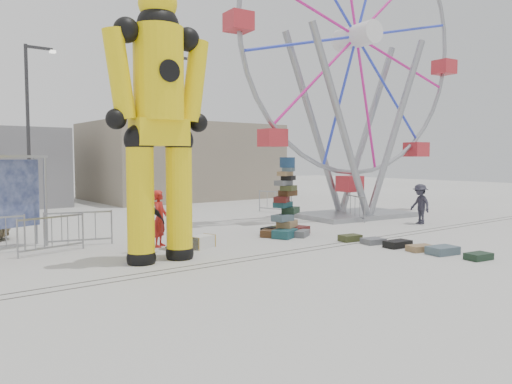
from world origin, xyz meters
TOP-DOWN VIEW (x-y plane):
  - ground at (0.00, 0.00)m, footprint 90.00×90.00m
  - track_line_near at (0.00, 0.60)m, footprint 40.00×0.04m
  - track_line_far at (0.00, 1.00)m, footprint 40.00×0.04m
  - building_right at (7.00, 20.00)m, footprint 12.00×8.00m
  - lamp_post_right at (3.09, 13.00)m, footprint 1.41×0.25m
  - lamp_post_left at (-3.91, 15.00)m, footprint 1.41×0.25m
  - suitcase_tower at (1.69, 3.28)m, footprint 2.12×1.84m
  - crash_test_dummy at (-3.88, 2.00)m, footprint 2.97×1.31m
  - ferris_wheel at (7.86, 5.45)m, footprint 12.59×3.63m
  - steamer_trunk at (-1.99, 3.00)m, footprint 0.91×0.69m
  - row_case_0 at (2.57, 1.03)m, footprint 0.76×0.57m
  - row_case_1 at (2.75, 0.22)m, footprint 0.76×0.67m
  - row_case_2 at (2.85, -0.65)m, footprint 0.89×0.56m
  - row_case_3 at (2.85, -1.45)m, footprint 0.85×0.64m
  - row_case_4 at (2.94, -2.13)m, footprint 0.94×0.72m
  - row_case_5 at (3.02, -3.15)m, footprint 0.78×0.56m
  - barricade_dummy_b at (-5.86, 4.94)m, footprint 1.97×0.55m
  - barricade_dummy_c at (-4.83, 5.70)m, footprint 1.95×0.64m
  - barricade_wheel_front at (7.03, 4.69)m, footprint 0.93×1.86m
  - barricade_wheel_back at (6.15, 9.16)m, footprint 0.55×1.97m
  - pedestrian_red at (-2.90, 3.98)m, footprint 0.76×0.75m
  - pedestrian_green at (-2.64, 3.29)m, footprint 1.00×0.97m
  - pedestrian_black at (-3.66, 3.32)m, footprint 1.11×0.92m
  - pedestrian_grey at (8.14, 2.12)m, footprint 0.91×1.22m

SIDE VIEW (x-z plane):
  - ground at x=0.00m, z-range 0.00..0.00m
  - track_line_near at x=0.00m, z-range 0.00..0.01m
  - track_line_far at x=0.00m, z-range 0.00..0.01m
  - row_case_3 at x=2.85m, z-range 0.00..0.18m
  - row_case_1 at x=2.75m, z-range 0.00..0.18m
  - row_case_5 at x=3.02m, z-range 0.00..0.19m
  - row_case_0 at x=2.57m, z-range 0.00..0.21m
  - row_case_2 at x=2.85m, z-range 0.00..0.22m
  - row_case_4 at x=2.94m, z-range 0.00..0.23m
  - steamer_trunk at x=-1.99m, z-range 0.00..0.38m
  - barricade_dummy_b at x=-5.86m, z-range 0.00..1.10m
  - barricade_dummy_c at x=-4.83m, z-range 0.00..1.10m
  - barricade_wheel_front at x=7.03m, z-range 0.00..1.10m
  - barricade_wheel_back at x=6.15m, z-range 0.00..1.10m
  - suitcase_tower at x=1.69m, z-range -0.61..2.17m
  - pedestrian_green at x=-2.64m, z-range 0.00..1.62m
  - pedestrian_grey at x=8.14m, z-range 0.00..1.67m
  - pedestrian_red at x=-2.90m, z-range 0.00..1.77m
  - pedestrian_black at x=-3.66m, z-range 0.00..1.77m
  - building_right at x=7.00m, z-range 0.00..5.00m
  - crash_test_dummy at x=-3.88m, z-range 0.20..7.71m
  - lamp_post_right at x=3.09m, z-range 0.48..8.48m
  - lamp_post_left at x=-3.91m, z-range 0.48..8.48m
  - ferris_wheel at x=7.86m, z-range -0.11..14.56m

